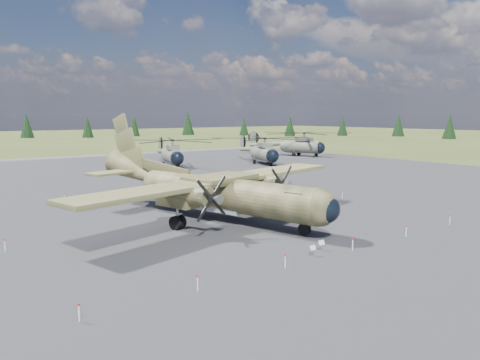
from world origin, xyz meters
TOP-DOWN VIEW (x-y plane):
  - ground at (0.00, 0.00)m, footprint 500.00×500.00m
  - apron at (0.00, 10.00)m, footprint 120.00×120.00m
  - transport_plane at (-0.16, 0.19)m, footprint 29.02×25.99m
  - helicopter_near at (16.69, 38.28)m, footprint 23.05×23.65m
  - helicopter_mid at (31.96, 32.01)m, footprint 23.83×24.37m
  - helicopter_far at (49.45, 40.25)m, footprint 26.97×26.97m
  - info_placard_left at (0.35, -12.24)m, footprint 0.46×0.22m
  - info_placard_right at (-1.00, -12.78)m, footprint 0.47×0.23m
  - barrier_fence at (-0.46, -0.08)m, footprint 33.12×29.62m
  - treeline at (-6.93, -7.27)m, footprint 330.90×337.57m

SIDE VIEW (x-z plane):
  - ground at x=0.00m, z-range 0.00..0.00m
  - apron at x=0.00m, z-range -0.02..0.02m
  - info_placard_left at x=0.35m, z-range 0.12..0.82m
  - info_placard_right at x=-1.00m, z-range 0.12..0.83m
  - barrier_fence at x=-0.46m, z-range 0.08..0.93m
  - transport_plane at x=-0.16m, z-range -2.05..7.58m
  - helicopter_near at x=16.69m, z-range 0.99..5.73m
  - helicopter_mid at x=31.96m, z-range 1.02..5.91m
  - helicopter_far at x=49.45m, z-range 1.08..6.25m
  - treeline at x=-6.93m, z-range -0.68..10.31m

